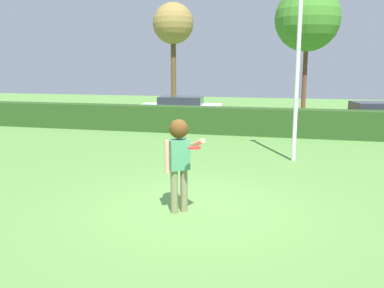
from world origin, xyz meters
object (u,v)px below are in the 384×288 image
object	(u,v)px
lamppost	(298,57)
parked_car_red	(379,115)
person	(179,153)
frisbee	(194,148)
parked_car_white	(181,107)
bare_elm_tree	(173,25)
oak_tree	(307,19)

from	to	relation	value
lamppost	parked_car_red	distance (m)	8.17
person	frisbee	distance (m)	0.51
parked_car_white	bare_elm_tree	world-z (taller)	bare_elm_tree
lamppost	frisbee	bearing A→B (deg)	-107.87
oak_tree	parked_car_red	bearing A→B (deg)	-51.26
frisbee	lamppost	world-z (taller)	lamppost
parked_car_red	oak_tree	distance (m)	6.79
parked_car_white	oak_tree	bearing A→B (deg)	24.34
parked_car_white	parked_car_red	world-z (taller)	same
person	lamppost	bearing A→B (deg)	67.46
parked_car_red	lamppost	bearing A→B (deg)	-116.88
person	lamppost	size ratio (longest dim) A/B	0.33
person	bare_elm_tree	xyz separation A→B (m)	(-5.23, 16.92, 4.04)
parked_car_white	parked_car_red	bearing A→B (deg)	-7.03
lamppost	bare_elm_tree	xyz separation A→B (m)	(-7.31, 11.90, 2.18)
parked_car_red	bare_elm_tree	bearing A→B (deg)	155.61
lamppost	parked_car_white	bearing A→B (deg)	125.40
parked_car_red	bare_elm_tree	distance (m)	12.74
lamppost	parked_car_red	bearing A→B (deg)	63.12
lamppost	parked_car_red	xyz separation A→B (m)	(3.54, 6.98, -2.34)
frisbee	lamppost	size ratio (longest dim) A/B	0.04
parked_car_white	oak_tree	distance (m)	8.14
frisbee	parked_car_white	xyz separation A→B (m)	(-4.06, 13.45, -0.65)
person	frisbee	world-z (taller)	person
parked_car_red	oak_tree	xyz separation A→B (m)	(-3.16, 3.93, 4.54)
oak_tree	person	bearing A→B (deg)	-98.80
frisbee	oak_tree	size ratio (longest dim) A/B	0.03
person	lamppost	distance (m)	5.75
parked_car_white	parked_car_red	distance (m)	9.39
parked_car_white	bare_elm_tree	size ratio (longest dim) A/B	0.67
lamppost	parked_car_red	size ratio (longest dim) A/B	1.22
frisbee	lamppost	xyz separation A→B (m)	(1.72, 5.32, 1.69)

